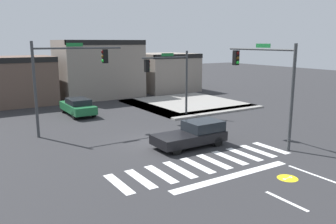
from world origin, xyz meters
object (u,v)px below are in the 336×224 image
object	(u,v)px
traffic_signal_northwest	(67,70)
traffic_signal_northeast	(170,73)
traffic_signal_southeast	(266,74)
car_green	(78,106)
car_black	(193,134)

from	to	relation	value
traffic_signal_northwest	traffic_signal_northeast	distance (m)	8.24
traffic_signal_southeast	traffic_signal_northwest	size ratio (longest dim) A/B	0.98
traffic_signal_southeast	traffic_signal_northeast	size ratio (longest dim) A/B	1.12
car_green	car_black	xyz separation A→B (m)	(3.01, -12.20, -0.03)
car_green	car_black	distance (m)	12.57
traffic_signal_northwest	car_black	distance (m)	9.33
car_black	traffic_signal_northeast	bearing A→B (deg)	-112.26
traffic_signal_northwest	traffic_signal_northeast	world-z (taller)	traffic_signal_northwest
traffic_signal_northeast	car_green	distance (m)	8.29
traffic_signal_northeast	car_black	xyz separation A→B (m)	(-2.95, -7.21, -2.92)
traffic_signal_southeast	car_black	xyz separation A→B (m)	(-4.04, 1.68, -3.47)
traffic_signal_southeast	car_green	world-z (taller)	traffic_signal_southeast
traffic_signal_southeast	traffic_signal_northeast	xyz separation A→B (m)	(-1.09, 8.89, -0.54)
traffic_signal_northeast	car_black	world-z (taller)	traffic_signal_northeast
traffic_signal_northwest	car_green	size ratio (longest dim) A/B	1.35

